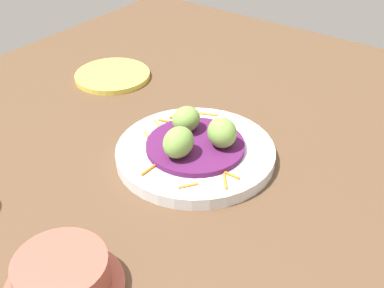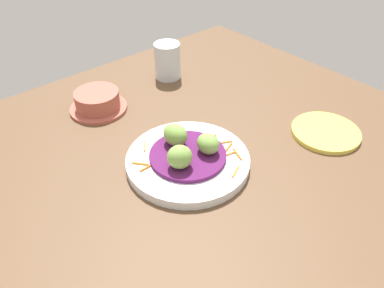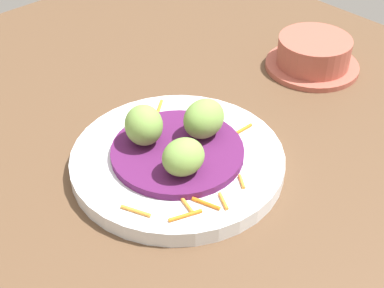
{
  "view_description": "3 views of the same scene",
  "coord_description": "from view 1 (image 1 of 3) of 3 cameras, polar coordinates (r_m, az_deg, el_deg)",
  "views": [
    {
      "loc": [
        40.07,
        -56.28,
        48.16
      ],
      "look_at": [
        3.05,
        -5.92,
        5.36
      ],
      "focal_mm": 46.45,
      "sensor_mm": 36.0,
      "label": 1
    },
    {
      "loc": [
        40.21,
        39.24,
        52.99
      ],
      "look_at": [
        1.64,
        -4.94,
        6.54
      ],
      "focal_mm": 35.36,
      "sensor_mm": 36.0,
      "label": 2
    },
    {
      "loc": [
        -34.83,
        28.17,
        45.26
      ],
      "look_at": [
        1.72,
        -6.02,
        5.49
      ],
      "focal_mm": 52.4,
      "sensor_mm": 36.0,
      "label": 3
    }
  ],
  "objects": [
    {
      "name": "guac_scoop_right",
      "position": [
        0.79,
        -0.69,
        2.87
      ],
      "size": [
        4.55,
        5.15,
        4.1
      ],
      "primitive_type": "ellipsoid",
      "rotation": [
        0.0,
        0.0,
        6.21
      ],
      "color": "#759E47",
      "rests_on": "cabbage_bed"
    },
    {
      "name": "cabbage_bed",
      "position": [
        0.77,
        0.4,
        -0.18
      ],
      "size": [
        15.43,
        15.43,
        0.89
      ],
      "primitive_type": "cylinder",
      "color": "#51194C",
      "rests_on": "main_plate"
    },
    {
      "name": "terracotta_bowl",
      "position": [
        0.6,
        -14.64,
        -14.6
      ],
      "size": [
        13.86,
        13.86,
        4.88
      ],
      "color": "#A85142",
      "rests_on": "table_surface"
    },
    {
      "name": "main_plate",
      "position": [
        0.78,
        0.39,
        -1.03
      ],
      "size": [
        24.94,
        24.94,
        1.93
      ],
      "primitive_type": "cylinder",
      "color": "silver",
      "rests_on": "table_surface"
    },
    {
      "name": "side_plate_small",
      "position": [
        1.03,
        -9.11,
        7.76
      ],
      "size": [
        15.17,
        15.17,
        1.04
      ],
      "primitive_type": "cylinder",
      "color": "#E0CC4C",
      "rests_on": "table_surface"
    },
    {
      "name": "guac_scoop_center",
      "position": [
        0.75,
        3.46,
        1.31
      ],
      "size": [
        6.34,
        6.17,
        4.71
      ],
      "primitive_type": "ellipsoid",
      "rotation": [
        0.0,
        0.0,
        2.64
      ],
      "color": "#759E47",
      "rests_on": "cabbage_bed"
    },
    {
      "name": "carrot_garnish",
      "position": [
        0.78,
        -0.84,
        0.25
      ],
      "size": [
        20.06,
        20.62,
        0.4
      ],
      "color": "orange",
      "rests_on": "main_plate"
    },
    {
      "name": "table_surface",
      "position": [
        0.84,
        0.72,
        0.09
      ],
      "size": [
        110.0,
        110.0,
        2.0
      ],
      "primitive_type": "cube",
      "color": "brown",
      "rests_on": "ground"
    },
    {
      "name": "guac_scoop_left",
      "position": [
        0.73,
        -1.57,
        0.2
      ],
      "size": [
        4.81,
        5.75,
        4.64
      ],
      "primitive_type": "ellipsoid",
      "rotation": [
        0.0,
        0.0,
        3.24
      ],
      "color": "#759E47",
      "rests_on": "cabbage_bed"
    }
  ]
}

